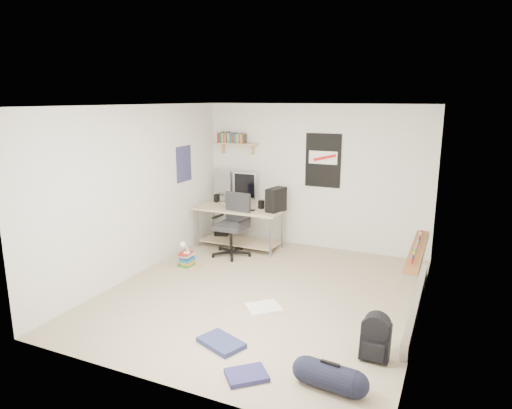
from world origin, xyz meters
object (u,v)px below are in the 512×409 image
at_px(desk, 240,227).
at_px(duffel_bag, 330,375).
at_px(backpack, 375,341).
at_px(book_stack, 187,257).
at_px(office_chair, 231,227).

height_order(desk, duffel_bag, desk).
bearing_deg(desk, duffel_bag, -32.18).
distance_m(desk, duffel_bag, 4.20).
height_order(backpack, duffel_bag, backpack).
bearing_deg(backpack, desk, 136.88).
bearing_deg(desk, book_stack, -85.61).
height_order(office_chair, duffel_bag, office_chair).
height_order(office_chair, book_stack, office_chair).
distance_m(desk, office_chair, 0.48).
height_order(duffel_bag, book_stack, duffel_bag).
distance_m(desk, backpack, 3.90).
xyz_separation_m(desk, backpack, (2.84, -2.66, -0.16)).
bearing_deg(book_stack, office_chair, 61.55).
distance_m(office_chair, duffel_bag, 3.82).
relative_size(desk, office_chair, 1.46).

